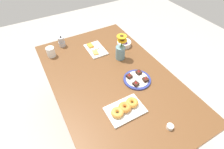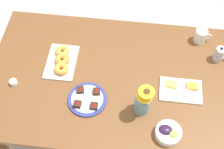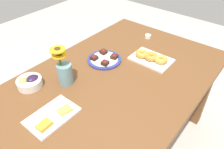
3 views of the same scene
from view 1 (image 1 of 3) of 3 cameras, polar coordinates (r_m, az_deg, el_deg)
The scene contains 10 objects.
ground_plane at distance 2.13m, azimuth 0.00°, elevation -15.02°, with size 6.00×6.00×0.00m, color #B7B2A8.
dining_table at distance 1.60m, azimuth 0.00°, elevation -3.18°, with size 1.60×1.00×0.74m.
coffee_mug at distance 1.84m, azimuth -19.37°, elevation 7.04°, with size 0.12×0.08×0.10m.
grape_bowl at distance 1.89m, azimuth 3.96°, elevation 10.13°, with size 0.15×0.15×0.07m.
cheese_platter at distance 1.84m, azimuth -5.50°, elevation 8.23°, with size 0.26×0.17×0.03m.
croissant_platter at distance 1.31m, azimuth 4.29°, elevation -10.98°, with size 0.19×0.28×0.05m.
jam_cup_honey at distance 1.30m, azimuth 18.43°, elevation -15.86°, with size 0.05×0.05×0.03m.
dessert_plate at distance 1.52m, azimuth 8.21°, elevation -1.54°, with size 0.24×0.24×0.05m.
flower_vase at distance 1.69m, azimuth 2.78°, elevation 7.68°, with size 0.10×0.11×0.25m.
moka_pot at distance 1.95m, azimuth -16.13°, elevation 10.21°, with size 0.11×0.07×0.12m.
Camera 1 is at (-0.93, 0.52, 1.84)m, focal length 28.00 mm.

